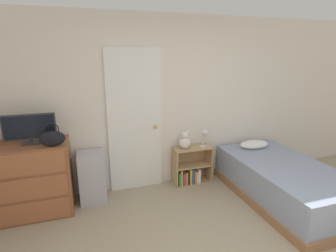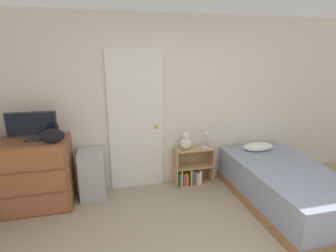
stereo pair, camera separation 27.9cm
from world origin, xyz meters
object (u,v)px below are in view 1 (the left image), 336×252
at_px(storage_bin, 92,177).
at_px(desk_lamp, 205,135).
at_px(handbag, 52,138).
at_px(tv, 30,128).
at_px(dresser, 35,179).
at_px(bookshelf, 190,169).
at_px(bed, 283,181).
at_px(teddy_bear, 185,141).

xyz_separation_m(storage_bin, desk_lamp, (1.71, 0.01, 0.44)).
bearing_deg(storage_bin, handbag, -146.06).
bearing_deg(handbag, storage_bin, 33.94).
xyz_separation_m(tv, handbag, (0.26, -0.19, -0.09)).
xyz_separation_m(dresser, desk_lamp, (2.40, 0.10, 0.32)).
bearing_deg(bookshelf, desk_lamp, -9.74).
bearing_deg(tv, bed, -12.46).
distance_m(dresser, bookshelf, 2.20).
bearing_deg(desk_lamp, teddy_bear, 173.04).
height_order(bookshelf, desk_lamp, desk_lamp).
height_order(teddy_bear, bed, teddy_bear).
bearing_deg(dresser, handbag, -34.13).
xyz_separation_m(handbag, desk_lamp, (2.12, 0.29, -0.25)).
distance_m(desk_lamp, bed, 1.28).
relative_size(dresser, tv, 1.58).
bearing_deg(desk_lamp, bookshelf, 170.26).
relative_size(tv, bookshelf, 1.00).
height_order(bookshelf, teddy_bear, teddy_bear).
xyz_separation_m(storage_bin, teddy_bear, (1.40, 0.05, 0.36)).
bearing_deg(desk_lamp, handbag, -172.29).
relative_size(tv, desk_lamp, 2.13).
distance_m(bookshelf, desk_lamp, 0.60).
distance_m(handbag, storage_bin, 0.85).
bearing_deg(teddy_bear, desk_lamp, -6.96).
bearing_deg(teddy_bear, tv, -176.19).
relative_size(storage_bin, teddy_bear, 2.56).
bearing_deg(dresser, tv, 6.79).
distance_m(dresser, handbag, 0.66).
distance_m(bookshelf, teddy_bear, 0.49).
bearing_deg(storage_bin, bookshelf, 1.89).
bearing_deg(handbag, desk_lamp, 7.71).
xyz_separation_m(handbag, bookshelf, (1.91, 0.32, -0.81)).
bearing_deg(teddy_bear, bed, -36.35).
distance_m(handbag, bed, 3.11).
bearing_deg(bed, storage_bin, 162.63).
bearing_deg(desk_lamp, storage_bin, -179.59).
relative_size(bookshelf, desk_lamp, 2.14).
bearing_deg(storage_bin, teddy_bear, 2.08).
height_order(dresser, tv, tv).
height_order(handbag, storage_bin, handbag).
height_order(dresser, bookshelf, dresser).
distance_m(dresser, tv, 0.66).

